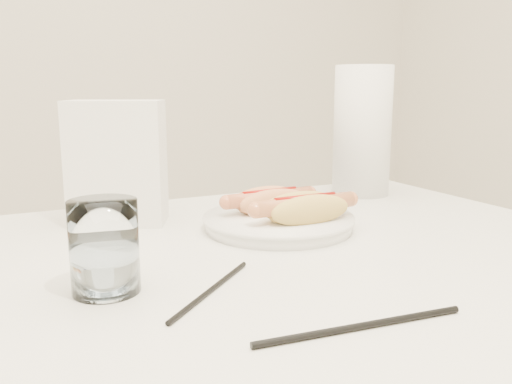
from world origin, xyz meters
name	(u,v)px	position (x,y,z in m)	size (l,w,h in m)	color
table	(223,300)	(0.00, 0.00, 0.69)	(1.20, 0.80, 0.75)	white
plate	(278,224)	(0.14, 0.10, 0.76)	(0.24, 0.24, 0.02)	white
hotdog_left	(270,201)	(0.14, 0.13, 0.79)	(0.16, 0.07, 0.04)	#F29B60
hotdog_right	(305,209)	(0.16, 0.05, 0.79)	(0.17, 0.07, 0.05)	#E1B957
water_glass	(104,247)	(-0.16, -0.05, 0.80)	(0.08, 0.08, 0.11)	silver
chopstick_near	(211,290)	(-0.06, -0.11, 0.75)	(0.01, 0.01, 0.19)	black
chopstick_far	(362,326)	(0.04, -0.26, 0.75)	(0.01, 0.01, 0.22)	black
napkin_box	(117,163)	(-0.08, 0.26, 0.85)	(0.15, 0.09, 0.21)	white
navy_napkin	(283,206)	(0.22, 0.23, 0.75)	(0.16, 0.16, 0.01)	#111237
paper_towel_roll	(362,131)	(0.43, 0.28, 0.89)	(0.12, 0.12, 0.27)	white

